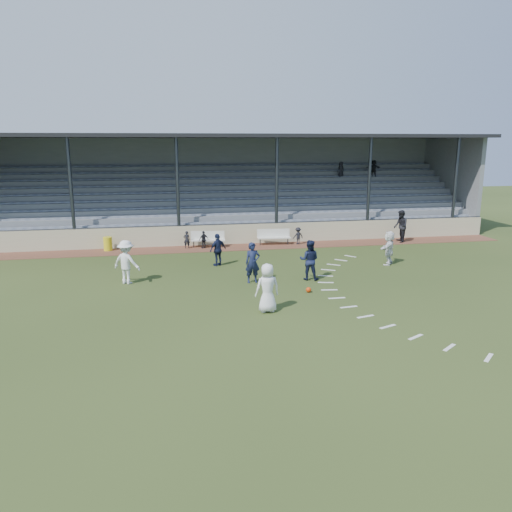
{
  "coord_description": "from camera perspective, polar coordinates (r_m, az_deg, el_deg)",
  "views": [
    {
      "loc": [
        -3.88,
        -18.26,
        6.17
      ],
      "look_at": [
        0.0,
        2.5,
        1.3
      ],
      "focal_mm": 35.0,
      "sensor_mm": 36.0,
      "label": 1
    }
  ],
  "objects": [
    {
      "name": "player_white_wing",
      "position": [
        22.69,
        -14.59,
        -0.68
      ],
      "size": [
        1.45,
        1.25,
        1.95
      ],
      "primitive_type": "imported",
      "rotation": [
        0.0,
        0.0,
        2.63
      ],
      "color": "white",
      "rests_on": "ground"
    },
    {
      "name": "sub_left_near",
      "position": [
        29.56,
        -7.92,
        1.87
      ],
      "size": [
        0.39,
        0.27,
        1.02
      ],
      "primitive_type": "imported",
      "rotation": [
        0.0,
        0.0,
        3.22
      ],
      "color": "black",
      "rests_on": "cinder_track"
    },
    {
      "name": "player_white_lead",
      "position": [
        18.34,
        1.31,
        -3.67
      ],
      "size": [
        0.94,
        0.66,
        1.83
      ],
      "primitive_type": "imported",
      "rotation": [
        0.0,
        0.0,
        3.23
      ],
      "color": "white",
      "rests_on": "ground"
    },
    {
      "name": "cinder_track",
      "position": [
        29.67,
        -2.84,
        0.99
      ],
      "size": [
        34.0,
        2.0,
        0.02
      ],
      "primitive_type": "cube",
      "color": "brown",
      "rests_on": "ground"
    },
    {
      "name": "bench_left",
      "position": [
        29.75,
        -5.53,
        2.11
      ],
      "size": [
        2.04,
        0.73,
        0.95
      ],
      "rotation": [
        0.0,
        0.0,
        -0.14
      ],
      "color": "silver",
      "rests_on": "cinder_track"
    },
    {
      "name": "official",
      "position": [
        32.28,
        16.2,
        3.29
      ],
      "size": [
        0.91,
        1.08,
        2.0
      ],
      "primitive_type": "imported",
      "rotation": [
        0.0,
        0.0,
        4.55
      ],
      "color": "black",
      "rests_on": "cinder_track"
    },
    {
      "name": "grandstand",
      "position": [
        34.97,
        -4.16,
        6.44
      ],
      "size": [
        34.6,
        9.0,
        6.61
      ],
      "color": "slate",
      "rests_on": "ground"
    },
    {
      "name": "bench_right",
      "position": [
        30.35,
        2.03,
        2.37
      ],
      "size": [
        2.02,
        0.58,
        0.95
      ],
      "rotation": [
        0.0,
        0.0,
        -0.06
      ],
      "color": "silver",
      "rests_on": "cinder_track"
    },
    {
      "name": "player_navy_wing",
      "position": [
        25.24,
        -4.37,
        0.72
      ],
      "size": [
        1.04,
        0.83,
        1.65
      ],
      "primitive_type": "imported",
      "rotation": [
        0.0,
        0.0,
        3.67
      ],
      "color": "#141A38",
      "rests_on": "ground"
    },
    {
      "name": "player_white_back",
      "position": [
        26.28,
        14.95,
        0.91
      ],
      "size": [
        1.42,
        1.57,
        1.74
      ],
      "primitive_type": "imported",
      "rotation": [
        0.0,
        0.0,
        4.02
      ],
      "color": "white",
      "rests_on": "ground"
    },
    {
      "name": "penalty_arc",
      "position": [
        20.87,
        12.52,
        -4.52
      ],
      "size": [
        3.89,
        14.63,
        0.01
      ],
      "color": "silver",
      "rests_on": "ground"
    },
    {
      "name": "retaining_wall",
      "position": [
        30.57,
        -3.12,
        2.47
      ],
      "size": [
        34.0,
        0.18,
        1.2
      ],
      "primitive_type": "cube",
      "color": "#BFB592",
      "rests_on": "ground"
    },
    {
      "name": "player_navy_lead",
      "position": [
        22.11,
        -0.39,
        -0.77
      ],
      "size": [
        0.68,
        0.46,
        1.82
      ],
      "primitive_type": "imported",
      "rotation": [
        0.0,
        0.0,
        0.03
      ],
      "color": "#141A38",
      "rests_on": "ground"
    },
    {
      "name": "trash_bin",
      "position": [
        29.93,
        -16.57,
        1.35
      ],
      "size": [
        0.49,
        0.49,
        0.79
      ],
      "primitive_type": "cylinder",
      "color": "yellow",
      "rests_on": "cinder_track"
    },
    {
      "name": "football",
      "position": [
        20.99,
        6.03,
        -3.86
      ],
      "size": [
        0.22,
        0.22,
        0.22
      ],
      "primitive_type": "sphere",
      "color": "#C0360B",
      "rests_on": "ground"
    },
    {
      "name": "player_navy_mid",
      "position": [
        22.71,
        6.11,
        -0.46
      ],
      "size": [
        1.08,
        0.97,
        1.84
      ],
      "primitive_type": "imported",
      "rotation": [
        0.0,
        0.0,
        2.77
      ],
      "color": "#141A38",
      "rests_on": "ground"
    },
    {
      "name": "ground",
      "position": [
        19.66,
        1.34,
        -5.31
      ],
      "size": [
        90.0,
        90.0,
        0.0
      ],
      "primitive_type": "plane",
      "color": "#2E3D19",
      "rests_on": "ground"
    },
    {
      "name": "sub_left_far",
      "position": [
        29.43,
        -5.99,
        1.88
      ],
      "size": [
        0.65,
        0.47,
        1.03
      ],
      "primitive_type": "imported",
      "rotation": [
        0.0,
        0.0,
        3.56
      ],
      "color": "black",
      "rests_on": "cinder_track"
    },
    {
      "name": "sub_right",
      "position": [
        30.54,
        4.82,
        2.32
      ],
      "size": [
        0.75,
        0.53,
        1.04
      ],
      "primitive_type": "imported",
      "rotation": [
        0.0,
        0.0,
        3.38
      ],
      "color": "black",
      "rests_on": "cinder_track"
    }
  ]
}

